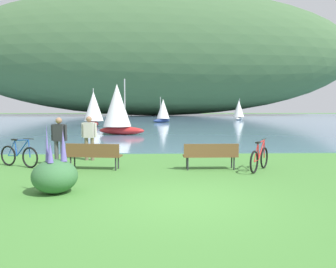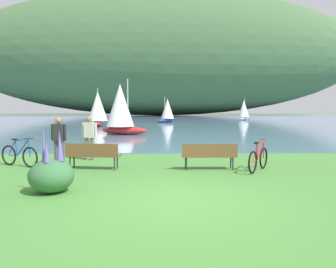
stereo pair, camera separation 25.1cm
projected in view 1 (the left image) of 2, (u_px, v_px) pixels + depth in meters
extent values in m
plane|color=#478438|center=(182.00, 201.00, 7.63)|extent=(200.00, 200.00, 0.00)
cube|color=#5B7F9E|center=(160.00, 119.00, 55.05)|extent=(180.00, 80.00, 0.04)
ellipsoid|color=#42663D|center=(153.00, 54.00, 77.19)|extent=(91.85, 28.00, 27.66)
cube|color=brown|center=(95.00, 156.00, 11.46)|extent=(1.85, 0.74, 0.05)
cube|color=brown|center=(92.00, 150.00, 11.23)|extent=(1.79, 0.31, 0.40)
cylinder|color=#2D2D33|center=(75.00, 161.00, 11.73)|extent=(0.05, 0.05, 0.45)
cylinder|color=#2D2D33|center=(118.00, 162.00, 11.56)|extent=(0.05, 0.05, 0.45)
cylinder|color=#2D2D33|center=(71.00, 163.00, 11.40)|extent=(0.05, 0.05, 0.45)
cylinder|color=#2D2D33|center=(116.00, 164.00, 11.22)|extent=(0.05, 0.05, 0.45)
cube|color=brown|center=(210.00, 156.00, 11.44)|extent=(1.81, 0.50, 0.05)
cube|color=brown|center=(211.00, 150.00, 11.21)|extent=(1.80, 0.06, 0.40)
cylinder|color=#2D2D33|center=(187.00, 162.00, 11.59)|extent=(0.05, 0.05, 0.45)
cylinder|color=#2D2D33|center=(232.00, 162.00, 11.66)|extent=(0.05, 0.05, 0.45)
cylinder|color=#2D2D33|center=(188.00, 164.00, 11.26)|extent=(0.05, 0.05, 0.45)
cylinder|color=#2D2D33|center=(234.00, 163.00, 11.32)|extent=(0.05, 0.05, 0.45)
torus|color=black|center=(30.00, 157.00, 11.67)|extent=(0.67, 0.38, 0.72)
torus|color=black|center=(8.00, 156.00, 12.12)|extent=(0.67, 0.38, 0.72)
cylinder|color=#1E4CB2|center=(23.00, 148.00, 11.79)|extent=(0.56, 0.32, 0.61)
cylinder|color=#1E4CB2|center=(21.00, 140.00, 11.79)|extent=(0.60, 0.34, 0.09)
cylinder|color=#1E4CB2|center=(16.00, 148.00, 11.93)|extent=(0.13, 0.10, 0.54)
cylinder|color=#1E4CB2|center=(13.00, 156.00, 12.03)|extent=(0.39, 0.22, 0.05)
cylinder|color=#1E4CB2|center=(11.00, 148.00, 12.03)|extent=(0.34, 0.19, 0.56)
cylinder|color=#1E4CB2|center=(29.00, 149.00, 11.66)|extent=(0.09, 0.07, 0.60)
cube|color=black|center=(15.00, 140.00, 11.93)|extent=(0.26, 0.20, 0.05)
cylinder|color=black|center=(28.00, 139.00, 11.64)|extent=(0.44, 0.24, 0.02)
torus|color=black|center=(264.00, 158.00, 11.62)|extent=(0.45, 0.63, 0.72)
torus|color=black|center=(254.00, 162.00, 10.73)|extent=(0.45, 0.63, 0.72)
cylinder|color=red|center=(261.00, 150.00, 11.31)|extent=(0.38, 0.53, 0.61)
cylinder|color=red|center=(261.00, 142.00, 11.25)|extent=(0.40, 0.57, 0.09)
cylinder|color=red|center=(258.00, 152.00, 11.03)|extent=(0.11, 0.13, 0.54)
cylinder|color=red|center=(256.00, 161.00, 10.91)|extent=(0.26, 0.37, 0.05)
cylinder|color=red|center=(256.00, 153.00, 10.86)|extent=(0.23, 0.32, 0.56)
cylinder|color=red|center=(264.00, 149.00, 11.57)|extent=(0.08, 0.09, 0.60)
cube|color=black|center=(258.00, 143.00, 10.98)|extent=(0.22, 0.25, 0.05)
cylinder|color=black|center=(264.00, 139.00, 11.52)|extent=(0.29, 0.41, 0.02)
cylinder|color=#72604C|center=(86.00, 149.00, 13.39)|extent=(0.14, 0.14, 0.88)
cylinder|color=#72604C|center=(92.00, 149.00, 13.36)|extent=(0.14, 0.14, 0.88)
cube|color=silver|center=(89.00, 130.00, 13.31)|extent=(0.41, 0.27, 0.60)
sphere|color=#9E7051|center=(89.00, 119.00, 13.28)|extent=(0.22, 0.22, 0.22)
cylinder|color=silver|center=(83.00, 130.00, 13.34)|extent=(0.09, 0.09, 0.56)
cylinder|color=silver|center=(96.00, 130.00, 13.29)|extent=(0.09, 0.09, 0.56)
cylinder|color=#4C4C51|center=(57.00, 154.00, 12.06)|extent=(0.14, 0.14, 0.88)
cylinder|color=#4C4C51|center=(63.00, 154.00, 12.00)|extent=(0.14, 0.14, 0.88)
cube|color=#2D2D33|center=(59.00, 133.00, 11.97)|extent=(0.43, 0.31, 0.60)
sphere|color=#9E7051|center=(59.00, 121.00, 11.94)|extent=(0.22, 0.22, 0.22)
cylinder|color=#2D2D33|center=(52.00, 133.00, 12.03)|extent=(0.09, 0.09, 0.56)
cylinder|color=#2D2D33|center=(66.00, 133.00, 11.91)|extent=(0.09, 0.09, 0.56)
ellipsoid|color=#386B3D|center=(55.00, 176.00, 8.29)|extent=(1.09, 1.09, 0.82)
cylinder|color=#386B3D|center=(64.00, 164.00, 8.25)|extent=(0.02, 0.02, 0.12)
cone|color=#6B5BB7|center=(63.00, 145.00, 8.22)|extent=(0.14, 0.14, 0.78)
cylinder|color=#386B3D|center=(64.00, 164.00, 8.26)|extent=(0.02, 0.02, 0.12)
cone|color=#6B5BB7|center=(64.00, 149.00, 8.23)|extent=(0.13, 0.13, 0.59)
cylinder|color=#386B3D|center=(48.00, 165.00, 8.16)|extent=(0.02, 0.02, 0.12)
cone|color=#6B5BB7|center=(47.00, 143.00, 8.12)|extent=(0.09, 0.09, 0.90)
cylinder|color=#386B3D|center=(51.00, 165.00, 8.04)|extent=(0.02, 0.02, 0.12)
cone|color=#6B5BB7|center=(50.00, 152.00, 8.02)|extent=(0.15, 0.15, 0.49)
ellipsoid|color=#B22323|center=(122.00, 131.00, 24.98)|extent=(3.56, 1.74, 0.60)
cylinder|color=#B2B2B2|center=(125.00, 103.00, 24.77)|extent=(0.09, 0.09, 3.43)
cone|color=white|center=(117.00, 105.00, 24.90)|extent=(2.46, 2.46, 3.08)
ellipsoid|color=white|center=(239.00, 118.00, 52.03)|extent=(1.98, 2.82, 0.49)
cylinder|color=#B2B2B2|center=(240.00, 108.00, 52.10)|extent=(0.07, 0.07, 2.77)
cone|color=white|center=(239.00, 109.00, 51.68)|extent=(2.22, 2.22, 2.50)
ellipsoid|color=navy|center=(162.00, 120.00, 44.19)|extent=(2.59, 2.49, 0.49)
cylinder|color=#B2B2B2|center=(160.00, 108.00, 43.90)|extent=(0.07, 0.07, 2.80)
cone|color=white|center=(163.00, 109.00, 44.26)|extent=(2.35, 2.35, 2.52)
ellipsoid|color=#B22323|center=(94.00, 124.00, 35.46)|extent=(1.55, 3.45, 0.58)
cylinder|color=#B2B2B2|center=(93.00, 104.00, 35.56)|extent=(0.08, 0.08, 3.33)
cone|color=white|center=(94.00, 106.00, 35.01)|extent=(2.32, 2.32, 3.00)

